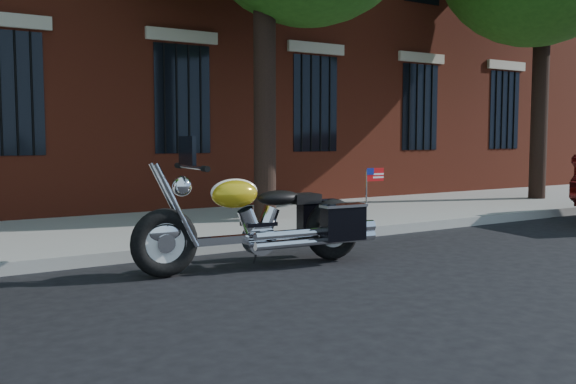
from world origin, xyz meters
TOP-DOWN VIEW (x-y plane):
  - ground at (0.00, 0.00)m, footprint 120.00×120.00m
  - curb at (0.00, 1.38)m, footprint 40.00×0.16m
  - sidewalk at (0.00, 3.26)m, footprint 40.00×3.60m
  - motorcycle at (-1.07, 0.20)m, footprint 2.95×0.97m

SIDE VIEW (x-z plane):
  - ground at x=0.00m, z-range 0.00..0.00m
  - curb at x=0.00m, z-range 0.00..0.15m
  - sidewalk at x=0.00m, z-range 0.00..0.15m
  - motorcycle at x=-1.07m, z-range -0.24..1.26m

